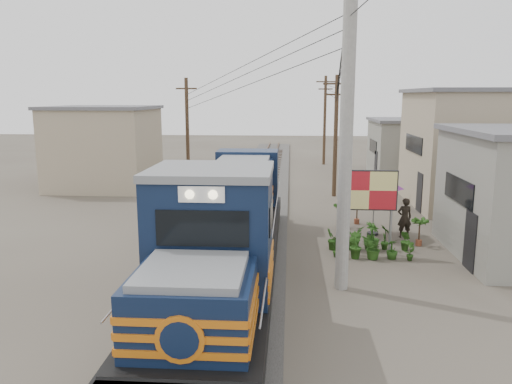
# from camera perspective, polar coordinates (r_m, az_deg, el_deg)

# --- Properties ---
(ground) EXTENTS (120.00, 120.00, 0.00)m
(ground) POSITION_cam_1_polar(r_m,az_deg,el_deg) (16.33, -3.00, -9.95)
(ground) COLOR #473F35
(ground) RESTS_ON ground
(ballast) EXTENTS (3.60, 70.00, 0.16)m
(ballast) POSITION_cam_1_polar(r_m,az_deg,el_deg) (25.86, -0.35, -1.90)
(ballast) COLOR #595651
(ballast) RESTS_ON ground
(track) EXTENTS (1.15, 70.00, 0.12)m
(track) POSITION_cam_1_polar(r_m,az_deg,el_deg) (25.82, -0.35, -1.51)
(track) COLOR #51331E
(track) RESTS_ON ground
(locomotive) EXTENTS (2.96, 16.10, 3.99)m
(locomotive) POSITION_cam_1_polar(r_m,az_deg,el_deg) (16.00, -2.97, -3.84)
(locomotive) COLOR black
(locomotive) RESTS_ON ground
(utility_pole_main) EXTENTS (0.40, 0.40, 10.00)m
(utility_pole_main) POSITION_cam_1_polar(r_m,az_deg,el_deg) (14.76, 10.31, 7.59)
(utility_pole_main) COLOR #9E9B93
(utility_pole_main) RESTS_ON ground
(wooden_pole_mid) EXTENTS (1.60, 0.24, 7.00)m
(wooden_pole_mid) POSITION_cam_1_polar(r_m,az_deg,el_deg) (29.34, 9.09, 6.60)
(wooden_pole_mid) COLOR #4C3826
(wooden_pole_mid) RESTS_ON ground
(wooden_pole_far) EXTENTS (1.60, 0.24, 7.50)m
(wooden_pole_far) POSITION_cam_1_polar(r_m,az_deg,el_deg) (43.29, 7.87, 8.32)
(wooden_pole_far) COLOR #4C3826
(wooden_pole_far) RESTS_ON ground
(wooden_pole_left) EXTENTS (1.60, 0.24, 7.00)m
(wooden_pole_left) POSITION_cam_1_polar(r_m,az_deg,el_deg) (33.92, -7.85, 7.20)
(wooden_pole_left) COLOR #4C3826
(wooden_pole_left) RESTS_ON ground
(power_lines) EXTENTS (9.65, 19.00, 3.30)m
(power_lines) POSITION_cam_1_polar(r_m,az_deg,el_deg) (23.79, -1.00, 15.13)
(power_lines) COLOR black
(power_lines) RESTS_ON ground
(shophouse_mid) EXTENTS (8.40, 7.35, 6.20)m
(shophouse_mid) POSITION_cam_1_polar(r_m,az_deg,el_deg) (29.27, 25.25, 4.57)
(shophouse_mid) COLOR tan
(shophouse_mid) RESTS_ON ground
(shophouse_back) EXTENTS (6.30, 6.30, 4.20)m
(shophouse_back) POSITION_cam_1_polar(r_m,az_deg,el_deg) (38.43, 17.69, 4.86)
(shophouse_back) COLOR gray
(shophouse_back) RESTS_ON ground
(shophouse_left) EXTENTS (6.30, 6.30, 5.20)m
(shophouse_left) POSITION_cam_1_polar(r_m,az_deg,el_deg) (33.49, -16.95, 4.95)
(shophouse_left) COLOR tan
(shophouse_left) RESTS_ON ground
(billboard) EXTENTS (2.05, 0.14, 3.17)m
(billboard) POSITION_cam_1_polar(r_m,az_deg,el_deg) (18.71, 12.80, -0.09)
(billboard) COLOR #99999E
(billboard) RESTS_ON ground
(market_umbrella) EXTENTS (3.06, 3.06, 2.66)m
(market_umbrella) POSITION_cam_1_polar(r_m,az_deg,el_deg) (21.42, 13.45, 1.28)
(market_umbrella) COLOR black
(market_umbrella) RESTS_ON ground
(vendor) EXTENTS (0.67, 0.49, 1.68)m
(vendor) POSITION_cam_1_polar(r_m,az_deg,el_deg) (21.63, 16.62, -2.84)
(vendor) COLOR black
(vendor) RESTS_ON ground
(plant_nursery) EXTENTS (3.32, 2.19, 1.08)m
(plant_nursery) POSITION_cam_1_polar(r_m,az_deg,el_deg) (19.20, 12.57, -5.56)
(plant_nursery) COLOR #234D16
(plant_nursery) RESTS_ON ground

